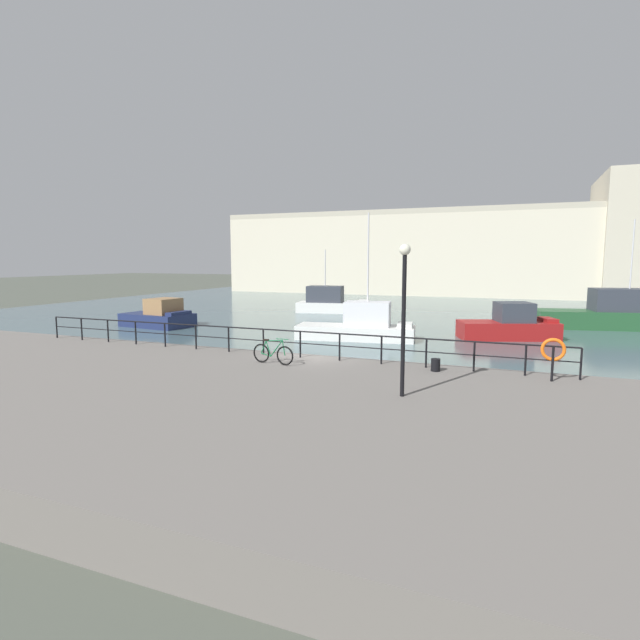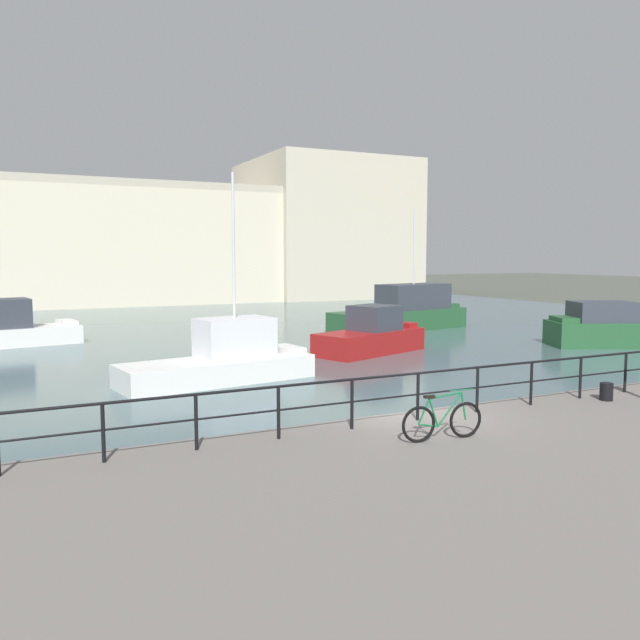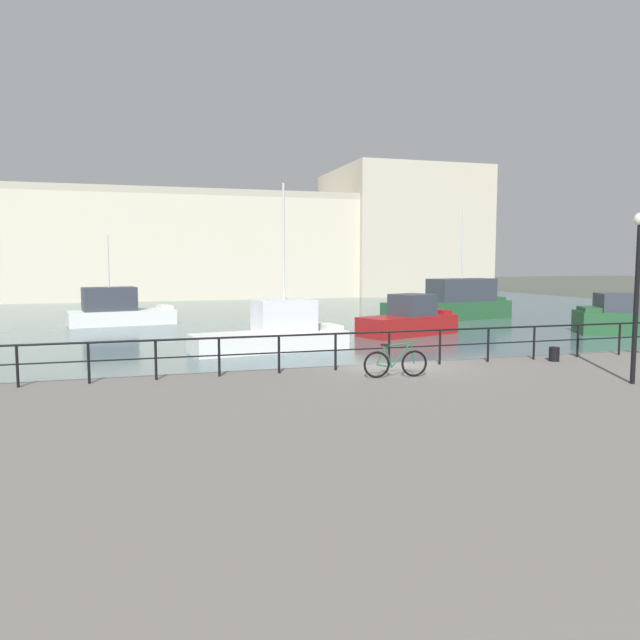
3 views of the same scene
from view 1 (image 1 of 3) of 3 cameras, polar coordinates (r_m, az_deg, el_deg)
name	(u,v)px [view 1 (image 1 of 3)]	position (r m, az deg, el deg)	size (l,w,h in m)	color
ground_plane	(315,379)	(20.53, -0.56, -6.79)	(240.00, 240.00, 0.00)	#4C5147
water_basin	(433,310)	(49.46, 12.90, 1.17)	(80.00, 60.00, 0.01)	#476066
quay_promenade	(230,412)	(14.82, -10.35, -10.36)	(56.00, 13.00, 1.01)	slate
harbor_building	(515,251)	(72.97, 21.53, 7.42)	(66.43, 16.72, 15.21)	beige
moored_blue_motorboat	(616,313)	(40.62, 30.88, 0.68)	(9.91, 4.49, 7.62)	#23512D
moored_small_launch	(159,316)	(37.97, -18.01, 0.39)	(5.32, 3.45, 2.07)	navy
moored_red_daysailer	(509,326)	(32.67, 20.98, -0.61)	(6.23, 4.15, 2.26)	maroon
moored_harbor_tender	(360,326)	(30.32, 4.63, -0.72)	(7.41, 3.33, 7.63)	white
moored_white_yacht	(330,302)	(45.75, 1.21, 2.07)	(6.85, 3.46, 5.74)	white
quay_railing	(263,337)	(20.36, -6.54, -1.92)	(23.23, 0.07, 1.08)	black
parked_bicycle	(273,354)	(18.57, -5.44, -3.88)	(1.77, 0.25, 0.98)	black
mooring_bollard	(436,365)	(17.79, 13.16, -5.06)	(0.32, 0.32, 0.44)	black
life_ring_stand	(553,351)	(17.48, 25.26, -3.25)	(0.75, 0.16, 1.40)	black
quay_lamp_post	(404,299)	(14.01, 9.64, 2.39)	(0.32, 0.32, 4.31)	black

